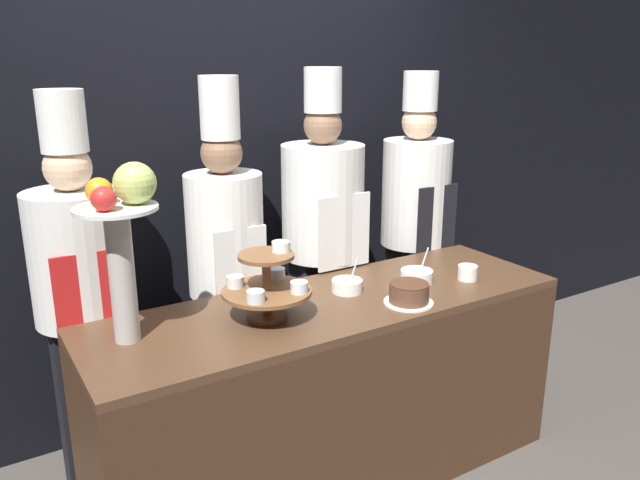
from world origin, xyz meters
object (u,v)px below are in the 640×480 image
serving_bowl_far (347,286)px  chef_center_right (323,235)px  chef_center_left (226,259)px  chef_left (82,289)px  chef_right (415,220)px  cake_round (409,294)px  fruit_pedestal (123,227)px  serving_bowl_near (417,276)px  cup_white (468,273)px  tiered_stand (267,284)px

serving_bowl_far → chef_center_right: (0.16, 0.46, 0.10)m
chef_center_right → chef_center_left: bearing=180.0°
serving_bowl_far → chef_left: size_ratio=0.09×
chef_left → chef_right: 1.82m
chef_center_right → cake_round: bearing=-90.8°
serving_bowl_far → chef_right: bearing=30.5°
cake_round → chef_center_left: bearing=126.7°
fruit_pedestal → serving_bowl_near: fruit_pedestal is taller
cake_round → chef_right: bearing=48.5°
serving_bowl_far → cup_white: bearing=-16.4°
chef_center_left → chef_center_right: chef_center_right is taller
cake_round → chef_left: size_ratio=0.12×
serving_bowl_near → serving_bowl_far: serving_bowl_near is taller
fruit_pedestal → chef_right: (1.73, 0.44, -0.31)m
serving_bowl_near → chef_center_left: 0.90m
chef_left → chef_center_right: chef_center_right is taller
tiered_stand → chef_left: (-0.61, 0.53, -0.07)m
tiered_stand → chef_left: bearing=138.8°
tiered_stand → serving_bowl_near: tiered_stand is taller
chef_center_left → chef_center_right: size_ratio=0.98×
chef_center_right → tiered_stand: bearing=-138.1°
cup_white → serving_bowl_near: serving_bowl_near is taller
chef_center_right → chef_right: bearing=-0.0°
fruit_pedestal → chef_center_left: size_ratio=0.36×
cup_white → chef_left: size_ratio=0.05×
tiered_stand → serving_bowl_near: 0.79m
cup_white → tiered_stand: bearing=174.7°
serving_bowl_near → serving_bowl_far: (-0.35, 0.07, -0.00)m
cup_white → chef_right: 0.66m
chef_center_left → serving_bowl_near: bearing=-35.7°
fruit_pedestal → chef_left: size_ratio=0.37×
tiered_stand → chef_center_left: chef_center_left is taller
serving_bowl_near → chef_left: (-1.39, 0.52, 0.05)m
serving_bowl_far → chef_left: (-1.04, 0.46, 0.05)m
serving_bowl_far → chef_right: chef_right is taller
cup_white → cake_round: bearing=-168.8°
chef_left → chef_center_left: (0.66, 0.00, 0.02)m
serving_bowl_far → chef_left: 1.14m
serving_bowl_near → serving_bowl_far: bearing=168.7°
cake_round → serving_bowl_near: (0.20, 0.18, -0.01)m
cake_round → chef_left: chef_left is taller
serving_bowl_near → serving_bowl_far: 0.35m
serving_bowl_near → chef_left: bearing=159.3°
cake_round → chef_right: (0.63, 0.71, 0.08)m
tiered_stand → chef_right: size_ratio=0.20×
chef_left → chef_center_right: bearing=-0.0°
cake_round → serving_bowl_near: bearing=42.6°
tiered_stand → serving_bowl_near: size_ratio=2.25×
serving_bowl_far → chef_center_right: 0.49m
cup_white → chef_right: (0.20, 0.62, 0.09)m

